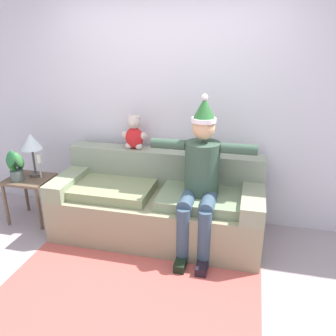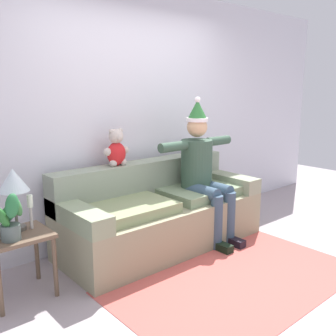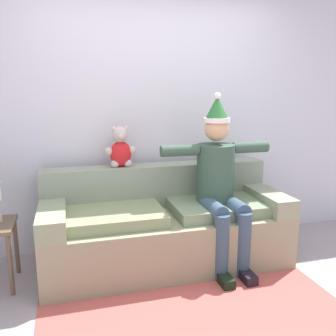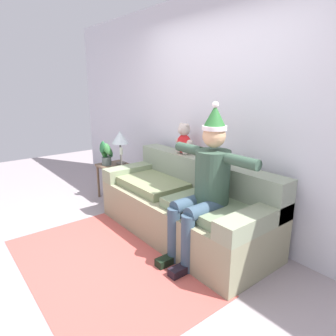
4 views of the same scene
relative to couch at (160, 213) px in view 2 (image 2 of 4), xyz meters
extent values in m
plane|color=#A09397|center=(0.00, -1.03, -0.34)|extent=(10.00, 10.00, 0.00)
cube|color=silver|center=(0.00, 0.52, 1.01)|extent=(7.00, 0.10, 2.70)
cube|color=gray|center=(0.00, -0.05, -0.11)|extent=(2.17, 0.88, 0.47)
cube|color=gray|center=(0.00, 0.27, 0.32)|extent=(2.17, 0.24, 0.39)
cube|color=gray|center=(-0.97, -0.05, 0.21)|extent=(0.22, 0.88, 0.17)
cube|color=gray|center=(0.97, -0.05, 0.21)|extent=(0.22, 0.88, 0.17)
cube|color=gray|center=(-0.49, -0.10, 0.17)|extent=(0.87, 0.62, 0.10)
cube|color=gray|center=(0.49, -0.10, 0.17)|extent=(0.87, 0.62, 0.10)
cylinder|color=#354F3E|center=(0.46, -0.07, 0.48)|extent=(0.34, 0.34, 0.52)
sphere|color=tan|center=(0.46, -0.07, 0.88)|extent=(0.22, 0.22, 0.22)
cylinder|color=white|center=(0.46, -0.07, 0.96)|extent=(0.23, 0.23, 0.04)
cone|color=#28672D|center=(0.46, -0.07, 1.07)|extent=(0.21, 0.21, 0.20)
sphere|color=white|center=(0.46, -0.07, 1.17)|extent=(0.06, 0.06, 0.06)
cylinder|color=#374E62|center=(0.36, -0.27, 0.22)|extent=(0.14, 0.40, 0.14)
cylinder|color=#374E62|center=(0.36, -0.47, -0.06)|extent=(0.13, 0.13, 0.57)
cube|color=black|center=(0.36, -0.55, -0.30)|extent=(0.10, 0.24, 0.08)
cylinder|color=#374E62|center=(0.56, -0.27, 0.22)|extent=(0.14, 0.40, 0.14)
cylinder|color=#374E62|center=(0.56, -0.47, -0.06)|extent=(0.13, 0.13, 0.57)
cube|color=black|center=(0.56, -0.55, -0.30)|extent=(0.10, 0.24, 0.08)
cylinder|color=#354F3E|center=(0.12, -0.07, 0.70)|extent=(0.34, 0.10, 0.10)
cylinder|color=#354F3E|center=(0.80, -0.07, 0.70)|extent=(0.34, 0.10, 0.10)
ellipsoid|color=red|center=(-0.35, 0.27, 0.64)|extent=(0.20, 0.16, 0.24)
sphere|color=beige|center=(-0.35, 0.27, 0.82)|extent=(0.15, 0.15, 0.15)
sphere|color=beige|center=(-0.35, 0.21, 0.81)|extent=(0.07, 0.07, 0.07)
sphere|color=beige|center=(-0.40, 0.27, 0.87)|extent=(0.05, 0.05, 0.05)
sphere|color=beige|center=(-0.29, 0.27, 0.87)|extent=(0.05, 0.05, 0.05)
sphere|color=beige|center=(-0.45, 0.27, 0.67)|extent=(0.08, 0.08, 0.08)
sphere|color=beige|center=(-0.41, 0.24, 0.55)|extent=(0.08, 0.08, 0.08)
sphere|color=beige|center=(-0.24, 0.27, 0.67)|extent=(0.08, 0.08, 0.08)
sphere|color=beige|center=(-0.29, 0.24, 0.55)|extent=(0.08, 0.08, 0.08)
cube|color=brown|center=(-1.50, -0.07, 0.17)|extent=(0.48, 0.43, 0.03)
cylinder|color=brown|center=(-1.72, -0.26, -0.09)|extent=(0.04, 0.04, 0.50)
cylinder|color=brown|center=(-1.29, -0.26, -0.09)|extent=(0.04, 0.04, 0.50)
cylinder|color=brown|center=(-1.29, 0.11, -0.09)|extent=(0.04, 0.04, 0.50)
cylinder|color=#534C43|center=(-1.47, 0.01, 0.20)|extent=(0.14, 0.14, 0.03)
cylinder|color=#4E5042|center=(-1.47, 0.01, 0.36)|extent=(0.02, 0.02, 0.29)
cone|color=silver|center=(-1.47, 0.01, 0.59)|extent=(0.24, 0.24, 0.18)
cylinder|color=#4E5D58|center=(-1.58, -0.17, 0.24)|extent=(0.14, 0.14, 0.12)
ellipsoid|color=#34743A|center=(-1.52, -0.17, 0.44)|extent=(0.11, 0.15, 0.21)
ellipsoid|color=#2B713B|center=(-1.57, -0.11, 0.37)|extent=(0.16, 0.12, 0.21)
ellipsoid|color=#2C722F|center=(-1.63, -0.17, 0.37)|extent=(0.13, 0.11, 0.19)
ellipsoid|color=#256B39|center=(-1.57, -0.23, 0.46)|extent=(0.13, 0.09, 0.20)
cylinder|color=beige|center=(-1.37, -0.03, 0.27)|extent=(0.02, 0.02, 0.18)
cylinder|color=white|center=(-1.37, -0.03, 0.41)|extent=(0.04, 0.04, 0.10)
cube|color=#BB534B|center=(0.00, -1.04, -0.34)|extent=(2.20, 1.33, 0.01)
camera|label=1|loc=(0.89, -3.20, 1.68)|focal=36.90mm
camera|label=2|loc=(-2.43, -2.94, 1.30)|focal=40.59mm
camera|label=3|loc=(-0.82, -3.06, 1.22)|focal=38.97mm
camera|label=4|loc=(2.38, -2.14, 1.36)|focal=32.16mm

